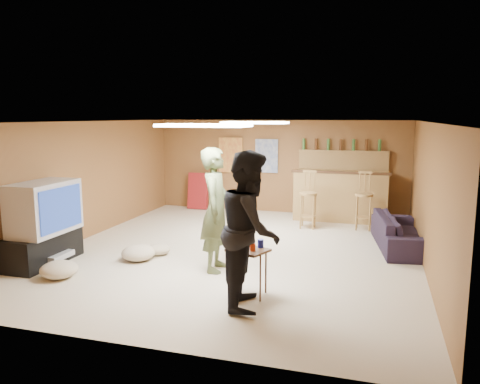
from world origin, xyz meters
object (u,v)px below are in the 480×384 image
(bar_counter, at_px, (340,196))
(person_black, at_px, (250,229))
(tray_table, at_px, (248,272))
(sofa, at_px, (401,232))
(person_olive, at_px, (216,210))
(tv_body, at_px, (44,208))

(bar_counter, height_order, person_black, person_black)
(tray_table, bearing_deg, person_black, -69.53)
(sofa, distance_m, tray_table, 3.50)
(person_olive, xyz_separation_m, tray_table, (0.73, -0.86, -0.61))
(tv_body, xyz_separation_m, person_black, (3.47, -0.65, 0.05))
(sofa, height_order, tray_table, tray_table)
(tray_table, bearing_deg, person_olive, 130.38)
(person_black, bearing_deg, sofa, -41.51)
(person_olive, bearing_deg, sofa, -58.22)
(person_black, relative_size, sofa, 0.97)
(person_black, bearing_deg, person_olive, 25.44)
(person_olive, bearing_deg, tray_table, -144.66)
(sofa, bearing_deg, person_olive, 118.70)
(person_black, height_order, tray_table, person_black)
(bar_counter, bearing_deg, tv_body, -133.00)
(bar_counter, height_order, tray_table, bar_counter)
(tv_body, height_order, tray_table, tv_body)
(tv_body, xyz_separation_m, bar_counter, (4.15, 4.45, -0.35))
(person_olive, distance_m, person_black, 1.41)
(sofa, bearing_deg, person_black, 141.20)
(tv_body, height_order, person_olive, person_olive)
(tv_body, bearing_deg, person_olive, 10.52)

